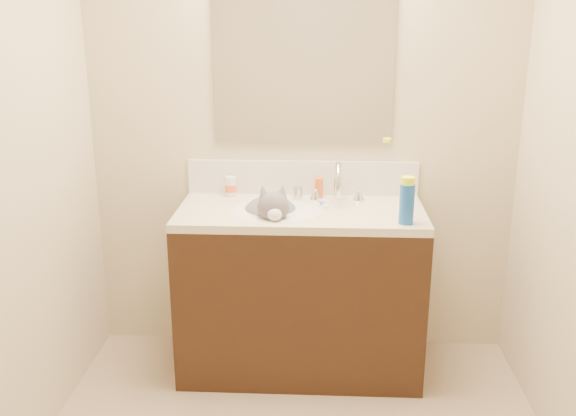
# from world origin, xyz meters

# --- Properties ---
(room_shell) EXTENTS (2.24, 2.54, 2.52)m
(room_shell) POSITION_xyz_m (0.00, 0.00, 1.49)
(room_shell) COLOR #C4B492
(room_shell) RESTS_ON ground
(vanity_cabinet) EXTENTS (1.20, 0.55, 0.82)m
(vanity_cabinet) POSITION_xyz_m (0.00, 0.97, 0.41)
(vanity_cabinet) COLOR black
(vanity_cabinet) RESTS_ON ground
(counter_slab) EXTENTS (1.20, 0.55, 0.04)m
(counter_slab) POSITION_xyz_m (0.00, 0.97, 0.84)
(counter_slab) COLOR beige
(counter_slab) RESTS_ON vanity_cabinet
(basin) EXTENTS (0.45, 0.36, 0.14)m
(basin) POSITION_xyz_m (-0.12, 0.94, 0.79)
(basin) COLOR white
(basin) RESTS_ON vanity_cabinet
(faucet) EXTENTS (0.28, 0.20, 0.21)m
(faucet) POSITION_xyz_m (0.18, 1.11, 0.95)
(faucet) COLOR silver
(faucet) RESTS_ON counter_slab
(cat) EXTENTS (0.37, 0.42, 0.32)m
(cat) POSITION_xyz_m (-0.14, 0.96, 0.83)
(cat) COLOR #575557
(cat) RESTS_ON basin
(backsplash) EXTENTS (1.20, 0.02, 0.18)m
(backsplash) POSITION_xyz_m (0.00, 1.24, 0.95)
(backsplash) COLOR silver
(backsplash) RESTS_ON counter_slab
(mirror) EXTENTS (0.90, 0.02, 0.80)m
(mirror) POSITION_xyz_m (0.00, 1.24, 1.54)
(mirror) COLOR white
(mirror) RESTS_ON room_shell
(pill_bottle) EXTENTS (0.07, 0.07, 0.10)m
(pill_bottle) POSITION_xyz_m (-0.37, 1.18, 0.91)
(pill_bottle) COLOR silver
(pill_bottle) RESTS_ON counter_slab
(pill_label) EXTENTS (0.07, 0.07, 0.04)m
(pill_label) POSITION_xyz_m (-0.37, 1.18, 0.90)
(pill_label) COLOR #F95B29
(pill_label) RESTS_ON pill_bottle
(silver_jar) EXTENTS (0.06, 0.06, 0.06)m
(silver_jar) POSITION_xyz_m (-0.02, 1.16, 0.89)
(silver_jar) COLOR #B7B7BC
(silver_jar) RESTS_ON counter_slab
(amber_bottle) EXTENTS (0.05, 0.05, 0.10)m
(amber_bottle) POSITION_xyz_m (0.09, 1.18, 0.91)
(amber_bottle) COLOR #DC5719
(amber_bottle) RESTS_ON counter_slab
(toothbrush) EXTENTS (0.06, 0.14, 0.01)m
(toothbrush) POSITION_xyz_m (0.11, 1.05, 0.87)
(toothbrush) COLOR silver
(toothbrush) RESTS_ON counter_slab
(toothbrush_head) EXTENTS (0.03, 0.04, 0.02)m
(toothbrush_head) POSITION_xyz_m (0.11, 1.05, 0.87)
(toothbrush_head) COLOR #627DD1
(toothbrush_head) RESTS_ON counter_slab
(spray_can) EXTENTS (0.08, 0.08, 0.18)m
(spray_can) POSITION_xyz_m (0.48, 0.78, 0.95)
(spray_can) COLOR #1853AB
(spray_can) RESTS_ON counter_slab
(spray_cap) EXTENTS (0.07, 0.07, 0.04)m
(spray_cap) POSITION_xyz_m (0.48, 0.78, 1.06)
(spray_cap) COLOR #E8FF1A
(spray_cap) RESTS_ON spray_can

